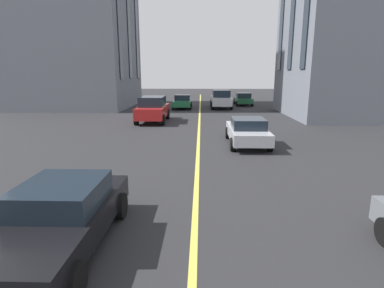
% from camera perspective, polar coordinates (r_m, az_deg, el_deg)
% --- Properties ---
extents(lane_centre_line, '(80.00, 0.16, 0.01)m').
position_cam_1_polar(lane_centre_line, '(14.47, 1.11, -1.36)').
color(lane_centre_line, '#D8C64C').
rests_on(lane_centre_line, ground_plane).
extents(car_black_far, '(4.40, 1.95, 1.37)m').
position_cam_1_polar(car_black_far, '(7.05, -23.05, -12.13)').
color(car_black_far, black).
rests_on(car_black_far, ground_plane).
extents(car_silver_parked_b, '(4.70, 2.14, 1.88)m').
position_cam_1_polar(car_silver_parked_b, '(32.75, 5.35, 8.27)').
color(car_silver_parked_b, '#B7BABF').
rests_on(car_silver_parked_b, ground_plane).
extents(car_silver_oncoming, '(4.40, 1.95, 1.37)m').
position_cam_1_polar(car_silver_oncoming, '(16.00, 10.14, 2.37)').
color(car_silver_oncoming, '#B7BABF').
rests_on(car_silver_oncoming, ground_plane).
extents(car_green_trailing, '(3.90, 1.89, 1.40)m').
position_cam_1_polar(car_green_trailing, '(36.10, 9.38, 8.15)').
color(car_green_trailing, '#1E6038').
rests_on(car_green_trailing, ground_plane).
extents(car_green_parked_a, '(3.90, 1.89, 1.40)m').
position_cam_1_polar(car_green_parked_a, '(32.27, -1.76, 7.77)').
color(car_green_parked_a, '#1E6038').
rests_on(car_green_parked_a, ground_plane).
extents(car_red_mid, '(4.70, 2.14, 1.88)m').
position_cam_1_polar(car_red_mid, '(23.45, -7.22, 6.42)').
color(car_red_mid, '#B21E1E').
rests_on(car_red_mid, ground_plane).
extents(building_left_near, '(11.88, 11.44, 21.67)m').
position_cam_1_polar(building_left_near, '(37.17, -21.09, 23.35)').
color(building_left_near, slate).
rests_on(building_left_near, ground_plane).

